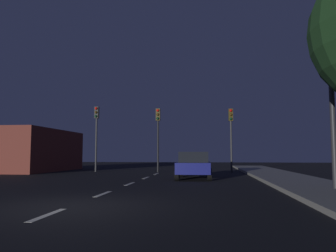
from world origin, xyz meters
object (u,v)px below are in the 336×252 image
car_stopped_ahead (194,165)px  traffic_signal_center (158,127)px  traffic_signal_left (96,126)px  traffic_signal_right (231,127)px  street_lamp_right (321,59)px

car_stopped_ahead → traffic_signal_center: bearing=115.3°
car_stopped_ahead → traffic_signal_left: bearing=141.2°
traffic_signal_right → street_lamp_right: bearing=-79.0°
car_stopped_ahead → street_lamp_right: bearing=-51.4°
traffic_signal_left → traffic_signal_center: (4.75, -0.00, -0.15)m
traffic_signal_center → car_stopped_ahead: bearing=-64.7°
traffic_signal_right → car_stopped_ahead: (-2.43, -6.17, -2.52)m
street_lamp_right → traffic_signal_right: bearing=101.0°
traffic_signal_left → traffic_signal_right: (10.10, -0.00, -0.21)m
traffic_signal_right → traffic_signal_center: bearing=180.0°
car_stopped_ahead → street_lamp_right: (4.79, -6.00, 3.96)m
car_stopped_ahead → traffic_signal_right: bearing=68.5°
street_lamp_right → traffic_signal_left: bearing=135.7°
street_lamp_right → car_stopped_ahead: bearing=128.6°
traffic_signal_left → car_stopped_ahead: 10.22m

